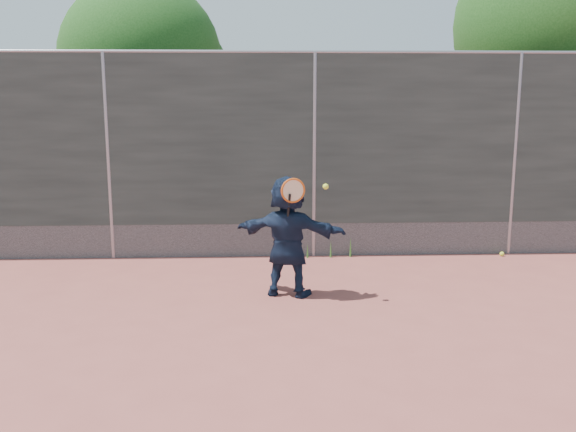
{
  "coord_description": "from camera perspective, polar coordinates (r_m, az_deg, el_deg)",
  "views": [
    {
      "loc": [
        -0.8,
        -5.9,
        2.46
      ],
      "look_at": [
        -0.47,
        1.62,
        0.98
      ],
      "focal_mm": 40.0,
      "sensor_mm": 36.0,
      "label": 1
    }
  ],
  "objects": [
    {
      "name": "weed_clump",
      "position": [
        9.63,
        4.08,
        -2.91
      ],
      "size": [
        0.68,
        0.07,
        0.3
      ],
      "color": "#387226",
      "rests_on": "ground"
    },
    {
      "name": "swing_action",
      "position": [
        7.42,
        0.72,
        2.18
      ],
      "size": [
        0.55,
        0.16,
        0.51
      ],
      "color": "#CB5213",
      "rests_on": "ground"
    },
    {
      "name": "player",
      "position": [
        7.72,
        -0.0,
        -1.79
      ],
      "size": [
        1.43,
        0.83,
        1.47
      ],
      "primitive_type": "imported",
      "rotation": [
        0.0,
        0.0,
        2.83
      ],
      "color": "#131F36",
      "rests_on": "ground"
    },
    {
      "name": "tree_left",
      "position": [
        12.62,
        -12.17,
        13.04
      ],
      "size": [
        3.15,
        3.0,
        4.53
      ],
      "color": "#382314",
      "rests_on": "ground"
    },
    {
      "name": "tree_right",
      "position": [
        12.91,
        23.44,
        14.8
      ],
      "size": [
        3.78,
        3.6,
        5.39
      ],
      "color": "#382314",
      "rests_on": "ground"
    },
    {
      "name": "fence",
      "position": [
        9.47,
        2.34,
        5.78
      ],
      "size": [
        20.0,
        0.06,
        3.03
      ],
      "color": "#38423D",
      "rests_on": "ground"
    },
    {
      "name": "ball_ground",
      "position": [
        10.22,
        18.48,
        -3.22
      ],
      "size": [
        0.07,
        0.07,
        0.07
      ],
      "primitive_type": "sphere",
      "color": "#E0F536",
      "rests_on": "ground"
    },
    {
      "name": "ground",
      "position": [
        6.44,
        4.89,
        -11.39
      ],
      "size": [
        80.0,
        80.0,
        0.0
      ],
      "primitive_type": "plane",
      "color": "#9E4C42",
      "rests_on": "ground"
    }
  ]
}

